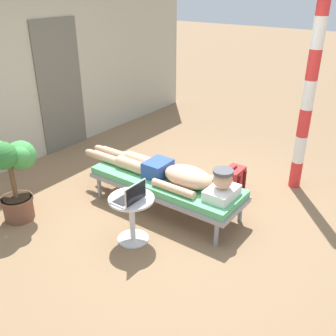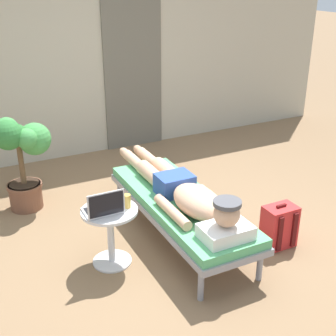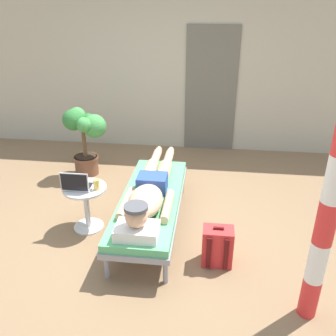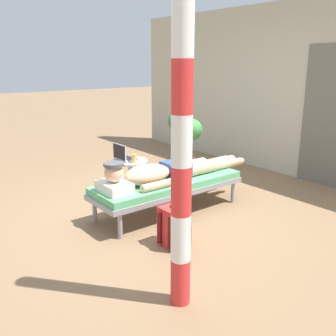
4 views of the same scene
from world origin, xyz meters
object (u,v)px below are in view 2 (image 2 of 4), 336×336
person_reclining (185,192)px  laptop (104,208)px  lounge_chair (180,205)px  backpack (279,226)px  drink_glass (127,201)px  potted_plant (22,153)px  side_table (110,227)px

person_reclining → laptop: 0.79m
lounge_chair → backpack: 0.92m
laptop → drink_glass: bearing=6.2°
potted_plant → lounge_chair: bearing=-47.5°
lounge_chair → drink_glass: size_ratio=16.38×
laptop → backpack: 1.62m
laptop → backpack: (1.53, -0.38, -0.39)m
lounge_chair → laptop: 0.83m
side_table → drink_glass: size_ratio=4.45×
potted_plant → drink_glass: bearing=-66.7°
drink_glass → backpack: (1.32, -0.40, -0.39)m
person_reclining → backpack: bearing=-30.3°
lounge_chair → potted_plant: (-1.17, 1.27, 0.28)m
side_table → person_reclining: bearing=0.5°
backpack → potted_plant: 2.66m
backpack → potted_plant: size_ratio=0.42×
side_table → potted_plant: bearing=108.2°
person_reclining → potted_plant: 1.79m
side_table → laptop: (-0.06, -0.05, 0.23)m
lounge_chair → drink_glass: 0.63m
person_reclining → laptop: bearing=-175.8°
potted_plant → person_reclining: bearing=-49.2°
lounge_chair → potted_plant: 1.75m
laptop → side_table: bearing=40.5°
person_reclining → potted_plant: bearing=130.8°
side_table → backpack: 1.54m
drink_glass → potted_plant: potted_plant is taller
lounge_chair → drink_glass: bearing=-168.6°
drink_glass → backpack: size_ratio=0.28×
person_reclining → backpack: (0.75, -0.44, -0.32)m
laptop → backpack: size_ratio=0.73×
person_reclining → lounge_chair: bearing=90.0°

